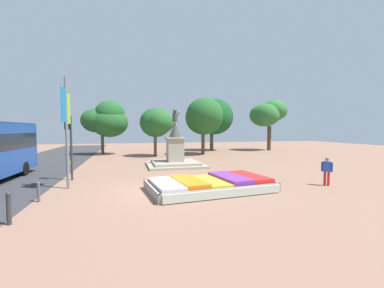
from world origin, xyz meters
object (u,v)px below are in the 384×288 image
Objects in this scene: banner_pole at (67,127)px; kerb_bollard_mid_a at (39,191)px; pedestrian_with_handbag at (327,169)px; flower_planter at (211,184)px; statue_monument at (175,155)px; kerb_bollard_south at (9,208)px; traffic_light_mid_block at (69,136)px.

kerb_bollard_mid_a is (-0.65, -2.32, -2.69)m from banner_pole.
pedestrian_with_handbag is (13.35, -2.63, -2.26)m from banner_pole.
flower_planter is 7.49× the size of kerb_bollard_mid_a.
kerb_bollard_mid_a is at bearing -105.59° from banner_pole.
banner_pole reaches higher than statue_monument.
kerb_bollard_south is (-7.46, -11.58, -0.34)m from statue_monument.
kerb_bollard_south is at bearing -159.71° from flower_planter.
traffic_light_mid_block is 3.60× the size of kerb_bollard_south.
statue_monument is at bearing 91.54° from flower_planter.
kerb_bollard_south is at bearing -122.78° from statue_monument.
traffic_light_mid_block reaches higher than kerb_bollard_mid_a.
traffic_light_mid_block is 14.68m from pedestrian_with_handbag.
kerb_bollard_south is (-7.69, -2.84, 0.27)m from flower_planter.
statue_monument is at bearing 57.22° from kerb_bollard_south.
statue_monument is 11.36m from pedestrian_with_handbag.
kerb_bollard_south is at bearing -92.64° from traffic_light_mid_block.
statue_monument is 9.72m from banner_pole.
traffic_light_mid_block is 0.68× the size of banner_pole.
statue_monument is 8.50m from traffic_light_mid_block.
kerb_bollard_south reaches higher than kerb_bollard_mid_a.
kerb_bollard_mid_a is at bearing 88.98° from kerb_bollard_south.
statue_monument is 4.42× the size of kerb_bollard_south.
pedestrian_with_handbag reaches higher than flower_planter.
pedestrian_with_handbag reaches higher than kerb_bollard_south.
kerb_bollard_mid_a is at bearing -93.56° from traffic_light_mid_block.
banner_pole is at bearing 168.87° from pedestrian_with_handbag.
statue_monument is (-0.24, 8.74, 0.61)m from flower_planter.
kerb_bollard_south is 1.24× the size of kerb_bollard_mid_a.
kerb_bollard_mid_a is (0.05, 2.63, -0.11)m from kerb_bollard_south.
kerb_bollard_mid_a is at bearing -129.63° from statue_monument.
pedestrian_with_handbag is at bearing -1.24° from kerb_bollard_mid_a.
kerb_bollard_south is (-0.70, -4.96, -2.58)m from banner_pole.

